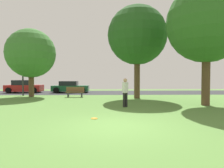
{
  "coord_description": "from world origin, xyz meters",
  "views": [
    {
      "loc": [
        -0.37,
        -7.17,
        1.78
      ],
      "look_at": [
        0.0,
        5.26,
        1.35
      ],
      "focal_mm": 32.21,
      "sensor_mm": 36.0,
      "label": 1
    }
  ],
  "objects": [
    {
      "name": "oak_tree_right",
      "position": [
        2.25,
        9.72,
        5.28
      ],
      "size": [
        4.96,
        4.96,
        7.79
      ],
      "color": "brown",
      "rests_on": "ground_plane"
    },
    {
      "name": "parked_car_green",
      "position": [
        -4.53,
        16.22,
        0.61
      ],
      "size": [
        4.15,
        1.99,
        1.32
      ],
      "color": "#195633",
      "rests_on": "ground_plane"
    },
    {
      "name": "road_strip",
      "position": [
        0.0,
        16.0,
        0.0
      ],
      "size": [
        44.0,
        6.4,
        0.01
      ],
      "primitive_type": "cube",
      "color": "#28282B",
      "rests_on": "ground_plane"
    },
    {
      "name": "parked_car_red",
      "position": [
        -9.85,
        16.24,
        0.65
      ],
      "size": [
        4.01,
        1.94,
        1.44
      ],
      "color": "#B21E1E",
      "rests_on": "ground_plane"
    },
    {
      "name": "frisbee_disc",
      "position": [
        -0.87,
        1.37,
        0.01
      ],
      "size": [
        0.27,
        0.27,
        0.03
      ],
      "primitive_type": "cylinder",
      "color": "orange",
      "rests_on": "ground_plane"
    },
    {
      "name": "maple_tree_near",
      "position": [
        -7.18,
        11.31,
        3.92
      ],
      "size": [
        4.41,
        4.41,
        6.14
      ],
      "color": "brown",
      "rests_on": "ground_plane"
    },
    {
      "name": "street_lamp_post",
      "position": [
        -8.3,
        12.2,
        2.25
      ],
      "size": [
        0.14,
        0.14,
        4.5
      ],
      "primitive_type": "cylinder",
      "color": "#2D2D33",
      "rests_on": "ground_plane"
    },
    {
      "name": "person_catcher",
      "position": [
        0.77,
        4.7,
        0.95
      ],
      "size": [
        0.34,
        0.38,
        1.71
      ],
      "rotation": [
        0.0,
        0.0,
        -1.1
      ],
      "color": "black",
      "rests_on": "ground_plane"
    },
    {
      "name": "maple_tree_far",
      "position": [
        5.93,
        5.31,
        5.16
      ],
      "size": [
        4.99,
        4.99,
        7.68
      ],
      "color": "brown",
      "rests_on": "ground_plane"
    },
    {
      "name": "ground_plane",
      "position": [
        0.0,
        0.0,
        0.0
      ],
      "size": [
        44.0,
        44.0,
        0.0
      ],
      "primitive_type": "plane",
      "color": "#547F38"
    },
    {
      "name": "park_bench",
      "position": [
        -3.13,
        10.78,
        0.46
      ],
      "size": [
        1.6,
        0.45,
        0.9
      ],
      "rotation": [
        0.0,
        0.0,
        3.14
      ],
      "color": "brown",
      "rests_on": "ground_plane"
    }
  ]
}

